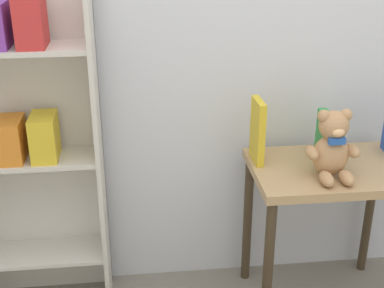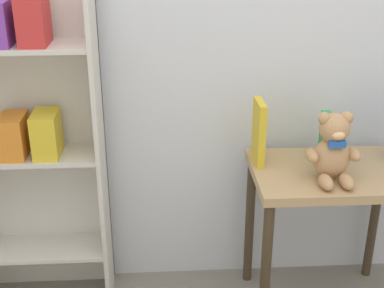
{
  "view_description": "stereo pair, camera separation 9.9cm",
  "coord_description": "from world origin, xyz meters",
  "px_view_note": "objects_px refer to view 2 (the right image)",
  "views": [
    {
      "loc": [
        -0.45,
        -0.79,
        1.58
      ],
      "look_at": [
        -0.23,
        1.1,
        0.76
      ],
      "focal_mm": 50.0,
      "sensor_mm": 36.0,
      "label": 1
    },
    {
      "loc": [
        -0.35,
        -0.8,
        1.58
      ],
      "look_at": [
        -0.23,
        1.1,
        0.76
      ],
      "focal_mm": 50.0,
      "sensor_mm": 36.0,
      "label": 2
    }
  ],
  "objects_px": {
    "book_standing_green": "(328,138)",
    "book_standing_yellow": "(259,132)",
    "bookshelf_side": "(33,134)",
    "teddy_bear": "(333,150)",
    "display_table": "(330,194)"
  },
  "relations": [
    {
      "from": "display_table",
      "to": "teddy_bear",
      "type": "height_order",
      "value": "teddy_bear"
    },
    {
      "from": "book_standing_green",
      "to": "book_standing_yellow",
      "type": "bearing_deg",
      "value": -177.02
    },
    {
      "from": "book_standing_green",
      "to": "display_table",
      "type": "bearing_deg",
      "value": -89.03
    },
    {
      "from": "book_standing_yellow",
      "to": "bookshelf_side",
      "type": "bearing_deg",
      "value": 174.22
    },
    {
      "from": "teddy_bear",
      "to": "bookshelf_side",
      "type": "bearing_deg",
      "value": 168.23
    },
    {
      "from": "display_table",
      "to": "teddy_bear",
      "type": "bearing_deg",
      "value": -115.68
    },
    {
      "from": "display_table",
      "to": "book_standing_green",
      "type": "relative_size",
      "value": 3.48
    },
    {
      "from": "teddy_bear",
      "to": "book_standing_green",
      "type": "height_order",
      "value": "teddy_bear"
    },
    {
      "from": "bookshelf_side",
      "to": "book_standing_yellow",
      "type": "distance_m",
      "value": 0.9
    },
    {
      "from": "teddy_bear",
      "to": "book_standing_yellow",
      "type": "distance_m",
      "value": 0.3
    },
    {
      "from": "teddy_bear",
      "to": "book_standing_yellow",
      "type": "relative_size",
      "value": 1.03
    },
    {
      "from": "teddy_bear",
      "to": "book_standing_green",
      "type": "xyz_separation_m",
      "value": [
        0.04,
        0.18,
        -0.03
      ]
    },
    {
      "from": "display_table",
      "to": "bookshelf_side",
      "type": "bearing_deg",
      "value": 172.27
    },
    {
      "from": "display_table",
      "to": "book_standing_green",
      "type": "height_order",
      "value": "book_standing_green"
    },
    {
      "from": "book_standing_yellow",
      "to": "book_standing_green",
      "type": "xyz_separation_m",
      "value": [
        0.29,
        0.01,
        -0.03
      ]
    }
  ]
}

